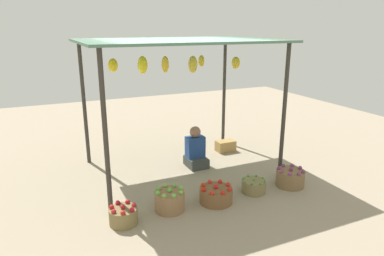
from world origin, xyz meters
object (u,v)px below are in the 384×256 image
basket_purple_onions (290,178)px  basket_green_apples (170,200)px  basket_green_chilies (254,186)px  basket_red_apples (123,215)px  basket_red_tomatoes (216,195)px  wooden_crate_near_vendor (225,146)px  vendor_person (196,151)px

basket_purple_onions → basket_green_apples: bearing=178.0°
basket_green_chilies → basket_red_apples: bearing=-178.3°
basket_red_apples → basket_green_apples: 0.71m
basket_red_tomatoes → basket_purple_onions: bearing=-0.3°
basket_red_apples → basket_green_chilies: 2.14m
basket_red_apples → wooden_crate_near_vendor: basket_red_apples is taller
vendor_person → basket_red_apples: size_ratio=2.02×
basket_red_tomatoes → basket_purple_onions: 1.41m
basket_red_tomatoes → basket_green_chilies: (0.71, 0.04, -0.02)m
vendor_person → basket_red_tomatoes: (-0.32, -1.43, -0.18)m
wooden_crate_near_vendor → basket_green_apples: bearing=-136.9°
basket_red_apples → basket_green_apples: bearing=7.3°
vendor_person → basket_purple_onions: bearing=-52.9°
basket_green_chilies → basket_purple_onions: 0.70m
vendor_person → wooden_crate_near_vendor: bearing=27.6°
wooden_crate_near_vendor → basket_green_chilies: bearing=-106.1°
basket_green_chilies → basket_purple_onions: size_ratio=0.82×
basket_green_chilies → basket_red_tomatoes: bearing=-176.6°
basket_red_apples → basket_green_chilies: bearing=1.7°
basket_green_apples → wooden_crate_near_vendor: bearing=43.1°
basket_green_chilies → wooden_crate_near_vendor: size_ratio=0.98×
basket_green_chilies → vendor_person: bearing=105.7°
basket_red_apples → basket_red_tomatoes: same height
basket_red_tomatoes → vendor_person: bearing=77.4°
vendor_person → basket_red_apples: vendor_person is taller
basket_green_apples → basket_purple_onions: basket_green_apples is taller
vendor_person → basket_green_apples: (-1.04, -1.36, -0.15)m
basket_green_chilies → wooden_crate_near_vendor: basket_green_chilies is taller
wooden_crate_near_vendor → basket_red_apples: bearing=-144.1°
basket_red_apples → wooden_crate_near_vendor: bearing=35.9°
basket_green_apples → basket_purple_onions: (2.13, -0.08, -0.01)m
vendor_person → wooden_crate_near_vendor: (0.93, 0.49, -0.18)m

